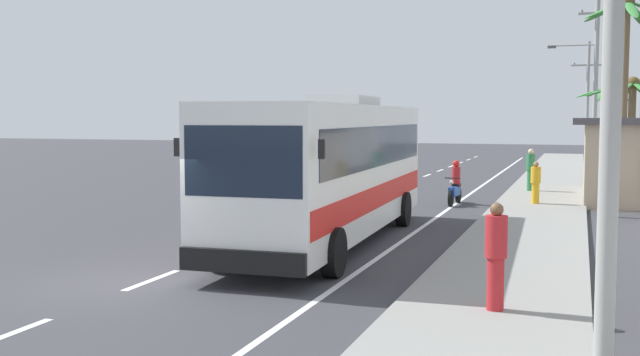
{
  "coord_description": "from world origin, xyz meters",
  "views": [
    {
      "loc": [
        8.15,
        -12.45,
        3.31
      ],
      "look_at": [
        1.69,
        6.07,
        1.7
      ],
      "focal_mm": 41.99,
      "sensor_mm": 36.0,
      "label": 1
    }
  ],
  "objects_px": {
    "coach_bus_foreground": "(331,166)",
    "pedestrian_near_kerb": "(531,169)",
    "motorcycle_beside_bus": "(455,187)",
    "pedestrian_far_walk": "(496,254)",
    "palm_second": "(632,109)",
    "pedestrian_midwalk": "(536,182)",
    "utility_pole_mid": "(606,78)",
    "palm_farthest": "(605,110)",
    "utility_pole_far": "(594,80)",
    "utility_pole_distant": "(587,99)",
    "palm_fourth": "(625,58)"
  },
  "relations": [
    {
      "from": "motorcycle_beside_bus",
      "to": "utility_pole_mid",
      "type": "bearing_deg",
      "value": -19.84
    },
    {
      "from": "pedestrian_midwalk",
      "to": "utility_pole_distant",
      "type": "height_order",
      "value": "utility_pole_distant"
    },
    {
      "from": "motorcycle_beside_bus",
      "to": "palm_second",
      "type": "xyz_separation_m",
      "value": [
        6.44,
        5.98,
        2.97
      ]
    },
    {
      "from": "coach_bus_foreground",
      "to": "pedestrian_near_kerb",
      "type": "bearing_deg",
      "value": 74.05
    },
    {
      "from": "coach_bus_foreground",
      "to": "utility_pole_mid",
      "type": "distance_m",
      "value": 10.7
    },
    {
      "from": "motorcycle_beside_bus",
      "to": "utility_pole_distant",
      "type": "height_order",
      "value": "utility_pole_distant"
    },
    {
      "from": "pedestrian_near_kerb",
      "to": "palm_fourth",
      "type": "distance_m",
      "value": 6.67
    },
    {
      "from": "pedestrian_far_walk",
      "to": "palm_second",
      "type": "xyz_separation_m",
      "value": [
        3.27,
        21.82,
        2.57
      ]
    },
    {
      "from": "motorcycle_beside_bus",
      "to": "palm_fourth",
      "type": "xyz_separation_m",
      "value": [
        5.86,
        1.27,
        4.77
      ]
    },
    {
      "from": "motorcycle_beside_bus",
      "to": "pedestrian_near_kerb",
      "type": "relative_size",
      "value": 1.09
    },
    {
      "from": "motorcycle_beside_bus",
      "to": "pedestrian_far_walk",
      "type": "relative_size",
      "value": 1.11
    },
    {
      "from": "utility_pole_mid",
      "to": "palm_second",
      "type": "xyz_separation_m",
      "value": [
        1.29,
        7.84,
        -0.92
      ]
    },
    {
      "from": "pedestrian_far_walk",
      "to": "palm_second",
      "type": "bearing_deg",
      "value": 19.7
    },
    {
      "from": "palm_farthest",
      "to": "utility_pole_distant",
      "type": "bearing_deg",
      "value": 93.71
    },
    {
      "from": "utility_pole_mid",
      "to": "palm_farthest",
      "type": "relative_size",
      "value": 1.68
    },
    {
      "from": "motorcycle_beside_bus",
      "to": "palm_farthest",
      "type": "distance_m",
      "value": 19.1
    },
    {
      "from": "utility_pole_distant",
      "to": "pedestrian_far_walk",
      "type": "bearing_deg",
      "value": -91.99
    },
    {
      "from": "pedestrian_near_kerb",
      "to": "utility_pole_mid",
      "type": "height_order",
      "value": "utility_pole_mid"
    },
    {
      "from": "pedestrian_midwalk",
      "to": "palm_second",
      "type": "xyz_separation_m",
      "value": [
        3.53,
        5.88,
        2.71
      ]
    },
    {
      "from": "palm_second",
      "to": "coach_bus_foreground",
      "type": "bearing_deg",
      "value": -117.65
    },
    {
      "from": "pedestrian_midwalk",
      "to": "utility_pole_mid",
      "type": "relative_size",
      "value": 0.18
    },
    {
      "from": "pedestrian_near_kerb",
      "to": "utility_pole_far",
      "type": "xyz_separation_m",
      "value": [
        2.59,
        9.97,
        4.18
      ]
    },
    {
      "from": "pedestrian_midwalk",
      "to": "palm_second",
      "type": "distance_m",
      "value": 7.37
    },
    {
      "from": "coach_bus_foreground",
      "to": "utility_pole_distant",
      "type": "bearing_deg",
      "value": 80.98
    },
    {
      "from": "motorcycle_beside_bus",
      "to": "palm_farthest",
      "type": "height_order",
      "value": "palm_farthest"
    },
    {
      "from": "coach_bus_foreground",
      "to": "utility_pole_distant",
      "type": "xyz_separation_m",
      "value": [
        6.57,
        41.38,
        2.62
      ]
    },
    {
      "from": "utility_pole_far",
      "to": "palm_second",
      "type": "bearing_deg",
      "value": -80.96
    },
    {
      "from": "pedestrian_near_kerb",
      "to": "utility_pole_distant",
      "type": "bearing_deg",
      "value": 94.42
    },
    {
      "from": "motorcycle_beside_bus",
      "to": "utility_pole_distant",
      "type": "xyz_separation_m",
      "value": [
        4.82,
        31.74,
        3.97
      ]
    },
    {
      "from": "motorcycle_beside_bus",
      "to": "utility_pole_mid",
      "type": "distance_m",
      "value": 6.72
    },
    {
      "from": "pedestrian_far_walk",
      "to": "palm_second",
      "type": "height_order",
      "value": "palm_second"
    },
    {
      "from": "coach_bus_foreground",
      "to": "palm_farthest",
      "type": "relative_size",
      "value": 2.29
    },
    {
      "from": "motorcycle_beside_bus",
      "to": "palm_second",
      "type": "height_order",
      "value": "palm_second"
    },
    {
      "from": "utility_pole_far",
      "to": "pedestrian_near_kerb",
      "type": "bearing_deg",
      "value": -104.54
    },
    {
      "from": "utility_pole_distant",
      "to": "palm_fourth",
      "type": "xyz_separation_m",
      "value": [
        1.04,
        -30.47,
        0.8
      ]
    },
    {
      "from": "coach_bus_foreground",
      "to": "utility_pole_far",
      "type": "distance_m",
      "value": 25.7
    },
    {
      "from": "motorcycle_beside_bus",
      "to": "utility_pole_distant",
      "type": "relative_size",
      "value": 0.22
    },
    {
      "from": "pedestrian_far_walk",
      "to": "coach_bus_foreground",
      "type": "bearing_deg",
      "value": 66.66
    },
    {
      "from": "palm_second",
      "to": "palm_fourth",
      "type": "distance_m",
      "value": 5.08
    },
    {
      "from": "coach_bus_foreground",
      "to": "palm_second",
      "type": "height_order",
      "value": "palm_second"
    },
    {
      "from": "utility_pole_distant",
      "to": "utility_pole_mid",
      "type": "bearing_deg",
      "value": -89.44
    },
    {
      "from": "coach_bus_foreground",
      "to": "pedestrian_near_kerb",
      "type": "height_order",
      "value": "coach_bus_foreground"
    },
    {
      "from": "pedestrian_far_walk",
      "to": "palm_farthest",
      "type": "bearing_deg",
      "value": 23.92
    },
    {
      "from": "pedestrian_midwalk",
      "to": "palm_fourth",
      "type": "bearing_deg",
      "value": -143.39
    },
    {
      "from": "pedestrian_far_walk",
      "to": "utility_pole_distant",
      "type": "bearing_deg",
      "value": 26.24
    },
    {
      "from": "pedestrian_near_kerb",
      "to": "palm_fourth",
      "type": "relative_size",
      "value": 0.23
    },
    {
      "from": "motorcycle_beside_bus",
      "to": "palm_fourth",
      "type": "height_order",
      "value": "palm_fourth"
    },
    {
      "from": "pedestrian_near_kerb",
      "to": "palm_farthest",
      "type": "distance_m",
      "value": 13.66
    },
    {
      "from": "utility_pole_mid",
      "to": "pedestrian_near_kerb",
      "type": "bearing_deg",
      "value": 111.71
    },
    {
      "from": "utility_pole_far",
      "to": "palm_second",
      "type": "xyz_separation_m",
      "value": [
        1.43,
        -8.96,
        -1.62
      ]
    }
  ]
}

